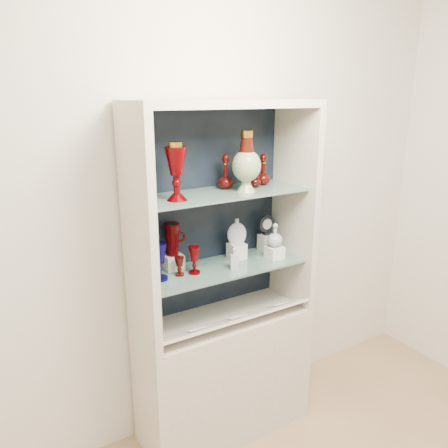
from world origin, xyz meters
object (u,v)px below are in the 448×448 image
ruby_goblet_tall (194,260)px  ruby_goblet_small (179,266)px  ruby_decanter_a (226,169)px  clear_square_bottle (234,258)px  ruby_pitcher (172,239)px  clear_round_decanter (275,236)px  cameo_medallion (267,225)px  ruby_decanter_b (263,168)px  cobalt_goblet (159,261)px  enamel_urn (246,161)px  lidded_bowl (254,179)px  flat_flask (237,231)px  pedestal_lamp_left (139,173)px  pedestal_lamp_right (176,172)px

ruby_goblet_tall → ruby_goblet_small: (-0.08, 0.02, -0.02)m
ruby_decanter_a → clear_square_bottle: size_ratio=1.74×
ruby_pitcher → clear_round_decanter: 0.60m
clear_square_bottle → cameo_medallion: bearing=24.8°
ruby_decanter_b → cameo_medallion: size_ratio=1.50×
cobalt_goblet → ruby_goblet_tall: cobalt_goblet is taller
enamel_urn → clear_round_decanter: 0.49m
ruby_pitcher → ruby_decanter_b: bearing=8.2°
lidded_bowl → ruby_decanter_b: bearing=18.2°
ruby_decanter_a → lidded_bowl: ruby_decanter_a is taller
clear_square_bottle → flat_flask: size_ratio=0.80×
lidded_bowl → pedestal_lamp_left: bearing=179.4°
ruby_goblet_small → ruby_pitcher: bearing=84.0°
ruby_pitcher → cobalt_goblet: bearing=-125.6°
lidded_bowl → clear_square_bottle: lidded_bowl is taller
pedestal_lamp_right → ruby_goblet_small: pedestal_lamp_right is taller
pedestal_lamp_right → enamel_urn: bearing=-0.3°
lidded_bowl → clear_square_bottle: size_ratio=0.71×
clear_square_bottle → clear_round_decanter: bearing=4.1°
cameo_medallion → lidded_bowl: bearing=-153.3°
ruby_goblet_tall → ruby_goblet_small: bearing=168.3°
clear_round_decanter → ruby_goblet_tall: bearing=175.6°
clear_square_bottle → flat_flask: flat_flask is taller
ruby_goblet_small → cobalt_goblet: bearing=178.3°
clear_round_decanter → cameo_medallion: cameo_medallion is taller
ruby_decanter_b → lidded_bowl: ruby_decanter_b is taller
lidded_bowl → ruby_decanter_a: bearing=166.0°
ruby_decanter_a → ruby_decanter_b: 0.24m
clear_square_bottle → cameo_medallion: cameo_medallion is taller
lidded_bowl → ruby_pitcher: size_ratio=0.49×
ruby_decanter_b → ruby_pitcher: size_ratio=1.06×
pedestal_lamp_left → ruby_decanter_b: 0.74m
ruby_goblet_tall → cobalt_goblet: bearing=174.1°
ruby_goblet_small → pedestal_lamp_right: bearing=-115.8°
ruby_decanter_a → lidded_bowl: 0.18m
pedestal_lamp_right → clear_round_decanter: pedestal_lamp_right is taller
ruby_goblet_small → flat_flask: size_ratio=0.66×
clear_round_decanter → cameo_medallion: bearing=74.2°
lidded_bowl → flat_flask: bearing=150.8°
pedestal_lamp_left → clear_square_bottle: (0.48, -0.09, -0.50)m
ruby_pitcher → pedestal_lamp_left: bearing=-141.4°
cobalt_goblet → ruby_goblet_tall: size_ratio=1.31×
pedestal_lamp_left → clear_round_decanter: bearing=-5.4°
ruby_decanter_b → cameo_medallion: 0.36m
cobalt_goblet → cameo_medallion: (0.73, 0.07, 0.06)m
pedestal_lamp_right → ruby_decanter_b: bearing=9.0°
enamel_urn → cobalt_goblet: size_ratio=1.61×
cameo_medallion → ruby_pitcher: bearing=179.9°
lidded_bowl → cameo_medallion: lidded_bowl is taller
cameo_medallion → ruby_decanter_b: bearing=-146.5°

